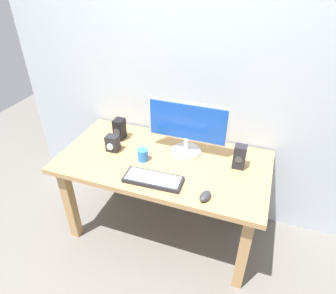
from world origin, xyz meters
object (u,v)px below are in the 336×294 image
(monitor, at_px, (187,126))
(mouse, at_px, (205,196))
(desk, at_px, (163,171))
(keyboard_primary, at_px, (153,179))
(speaker_left, at_px, (120,129))
(coffee_mug, at_px, (143,155))
(speaker_right, at_px, (240,157))
(audio_controller, at_px, (113,143))

(monitor, bearing_deg, mouse, -60.56)
(desk, xyz_separation_m, monitor, (0.13, 0.16, 0.32))
(monitor, relative_size, keyboard_primary, 1.48)
(keyboard_primary, xyz_separation_m, speaker_left, (-0.45, 0.40, 0.07))
(monitor, relative_size, coffee_mug, 6.45)
(mouse, distance_m, speaker_right, 0.42)
(mouse, relative_size, audio_controller, 0.84)
(monitor, height_order, keyboard_primary, monitor)
(mouse, height_order, speaker_right, speaker_right)
(speaker_right, distance_m, speaker_left, 0.95)
(audio_controller, height_order, coffee_mug, audio_controller)
(monitor, height_order, speaker_right, monitor)
(desk, distance_m, audio_controller, 0.43)
(speaker_left, bearing_deg, monitor, 0.06)
(speaker_right, relative_size, coffee_mug, 1.93)
(speaker_right, xyz_separation_m, coffee_mug, (-0.66, -0.15, -0.04))
(desk, bearing_deg, monitor, 52.31)
(desk, xyz_separation_m, keyboard_primary, (0.02, -0.24, 0.11))
(keyboard_primary, distance_m, speaker_left, 0.61)
(monitor, relative_size, speaker_left, 3.45)
(monitor, bearing_deg, desk, -127.69)
(speaker_right, bearing_deg, coffee_mug, -167.26)
(keyboard_primary, distance_m, speaker_right, 0.61)
(monitor, relative_size, mouse, 5.62)
(keyboard_primary, bearing_deg, audio_controller, 150.94)
(speaker_left, distance_m, audio_controller, 0.18)
(audio_controller, bearing_deg, keyboard_primary, -29.06)
(speaker_right, distance_m, coffee_mug, 0.67)
(keyboard_primary, relative_size, coffee_mug, 4.35)
(desk, height_order, audio_controller, audio_controller)
(keyboard_primary, bearing_deg, mouse, -7.27)
(mouse, distance_m, audio_controller, 0.83)
(desk, relative_size, audio_controller, 12.21)
(keyboard_primary, relative_size, audio_controller, 3.17)
(monitor, xyz_separation_m, speaker_left, (-0.55, -0.00, -0.13))
(mouse, relative_size, speaker_left, 0.61)
(coffee_mug, bearing_deg, monitor, 38.91)
(speaker_right, distance_m, audio_controller, 0.92)
(speaker_right, relative_size, audio_controller, 1.41)
(speaker_left, height_order, audio_controller, speaker_left)
(desk, relative_size, keyboard_primary, 3.85)
(mouse, distance_m, coffee_mug, 0.57)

